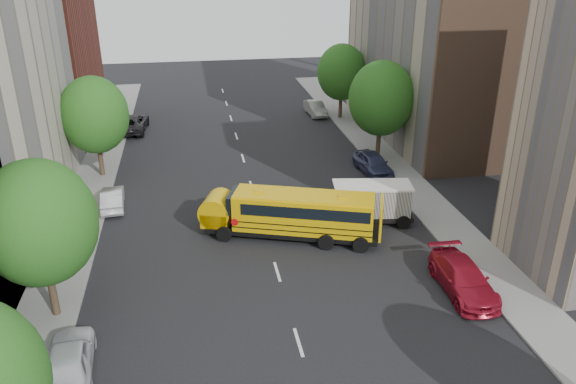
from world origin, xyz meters
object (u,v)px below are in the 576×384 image
object	(u,v)px
parked_car_2	(132,123)
street_tree_2	(94,115)
safari_truck	(365,202)
parked_car_5	(315,108)
street_tree_1	(39,223)
street_tree_5	(342,72)
parked_car_4	(373,163)
parked_car_3	(463,278)
street_tree_4	(381,99)
parked_car_1	(113,198)
parked_car_0	(69,360)
school_bus	(291,212)

from	to	relation	value
parked_car_2	street_tree_2	bearing A→B (deg)	86.99
safari_truck	parked_car_5	xyz separation A→B (m)	(2.39, 24.68, -0.65)
safari_truck	street_tree_1	bearing A→B (deg)	-149.46
street_tree_5	parked_car_2	distance (m)	20.95
parked_car_4	parked_car_5	size ratio (longest dim) A/B	1.08
safari_truck	parked_car_4	xyz separation A→B (m)	(3.19, 7.99, -0.57)
parked_car_3	street_tree_5	bearing A→B (deg)	87.77
street_tree_4	parked_car_1	size ratio (longest dim) A/B	2.00
street_tree_5	safari_truck	bearing A→B (deg)	-101.28
street_tree_5	parked_car_1	bearing A→B (deg)	-138.89
parked_car_1	parked_car_4	size ratio (longest dim) A/B	0.86
street_tree_2	parked_car_0	size ratio (longest dim) A/B	1.66
street_tree_4	parked_car_4	distance (m)	5.42
parked_car_2	parked_car_4	bearing A→B (deg)	147.51
street_tree_4	parked_car_0	world-z (taller)	street_tree_4
street_tree_2	parked_car_1	xyz separation A→B (m)	(1.40, -5.98, -4.16)
school_bus	parked_car_5	world-z (taller)	school_bus
street_tree_1	parked_car_1	bearing A→B (deg)	83.36
street_tree_2	street_tree_4	size ratio (longest dim) A/B	0.95
street_tree_1	street_tree_5	size ratio (longest dim) A/B	1.05
street_tree_2	parked_car_3	size ratio (longest dim) A/B	1.45
street_tree_4	parked_car_0	distance (m)	30.73
street_tree_1	parked_car_2	world-z (taller)	street_tree_1
street_tree_2	street_tree_5	size ratio (longest dim) A/B	1.03
safari_truck	parked_car_3	xyz separation A→B (m)	(2.60, -8.47, -0.60)
street_tree_5	safari_truck	xyz separation A→B (m)	(-4.59, -23.01, -3.33)
street_tree_1	parked_car_5	distance (m)	37.59
parked_car_5	street_tree_2	bearing A→B (deg)	-149.05
street_tree_4	parked_car_2	world-z (taller)	street_tree_4
parked_car_0	parked_car_1	xyz separation A→B (m)	(0.00, 16.42, -0.12)
school_bus	street_tree_5	bearing A→B (deg)	87.89
street_tree_5	parked_car_3	bearing A→B (deg)	-93.62
parked_car_1	parked_car_3	bearing A→B (deg)	139.61
parked_car_0	parked_car_3	xyz separation A→B (m)	(18.61, 2.91, -0.02)
parked_car_4	street_tree_5	bearing A→B (deg)	78.77
parked_car_3	parked_car_5	world-z (taller)	parked_car_3
street_tree_1	parked_car_5	xyz separation A→B (m)	(19.80, 31.67, -4.23)
street_tree_2	street_tree_5	xyz separation A→B (m)	(22.00, 12.00, -0.12)
school_bus	parked_car_3	world-z (taller)	school_bus
street_tree_2	street_tree_5	world-z (taller)	street_tree_2
street_tree_2	parked_car_5	xyz separation A→B (m)	(19.80, 13.67, -4.11)
parked_car_2	parked_car_0	bearing A→B (deg)	94.16
street_tree_2	safari_truck	bearing A→B (deg)	-32.31
parked_car_3	parked_car_0	bearing A→B (deg)	-169.71
street_tree_5	school_bus	distance (m)	26.14
street_tree_4	street_tree_5	distance (m)	12.01
parked_car_1	parked_car_2	xyz separation A→B (m)	(0.02, 17.24, 0.14)
street_tree_1	parked_car_4	distance (m)	25.80
parked_car_2	parked_car_4	world-z (taller)	same
parked_car_3	parked_car_4	bearing A→B (deg)	89.33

